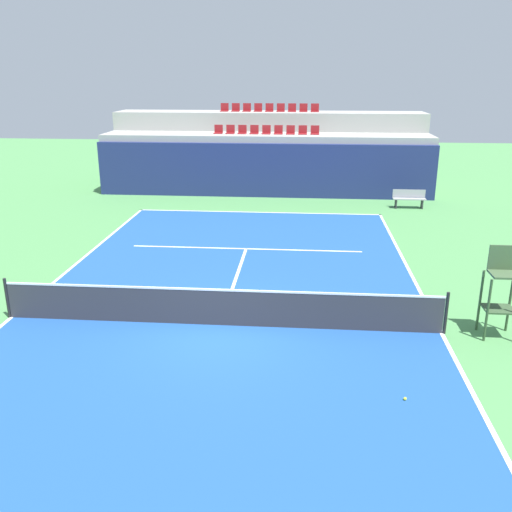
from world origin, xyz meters
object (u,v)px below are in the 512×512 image
at_px(umpire_chair, 501,289).
at_px(tennis_ball_1, 405,399).
at_px(tennis_net, 220,307).
at_px(player_bench, 409,197).

relative_size(umpire_chair, tennis_ball_1, 33.33).
xyz_separation_m(tennis_net, umpire_chair, (6.70, 0.06, 0.68)).
distance_m(tennis_net, umpire_chair, 6.73).
bearing_deg(player_bench, tennis_ball_1, -99.85).
xyz_separation_m(player_bench, tennis_ball_1, (-2.87, -16.51, -0.46)).
relative_size(tennis_net, tennis_ball_1, 167.88).
relative_size(umpire_chair, player_bench, 1.47).
bearing_deg(player_bench, umpire_chair, -91.01).
distance_m(player_bench, tennis_ball_1, 16.76).
xyz_separation_m(tennis_net, tennis_ball_1, (4.07, -3.05, -0.47)).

